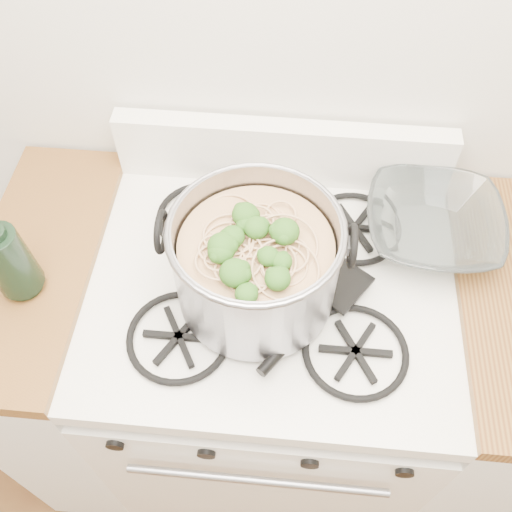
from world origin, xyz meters
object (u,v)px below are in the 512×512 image
object	(u,v)px
gas_range	(268,374)
stock_pot	(256,263)
bottle	(5,253)
glass_bowl	(431,230)
spatula	(342,283)

from	to	relation	value
gas_range	stock_pot	size ratio (longest dim) A/B	2.64
gas_range	bottle	distance (m)	0.78
bottle	gas_range	bearing A→B (deg)	18.06
gas_range	bottle	xyz separation A→B (m)	(-0.50, -0.07, 0.60)
gas_range	bottle	world-z (taller)	bottle
glass_bowl	bottle	bearing A→B (deg)	-165.88
gas_range	spatula	xyz separation A→B (m)	(0.14, -0.01, 0.50)
glass_bowl	gas_range	bearing A→B (deg)	-156.73
glass_bowl	bottle	size ratio (longest dim) A/B	0.49
stock_pot	glass_bowl	bearing A→B (deg)	26.51
gas_range	spatula	world-z (taller)	spatula
spatula	glass_bowl	bearing A→B (deg)	73.55
stock_pot	spatula	world-z (taller)	stock_pot
glass_bowl	bottle	distance (m)	0.86
bottle	glass_bowl	bearing A→B (deg)	24.57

